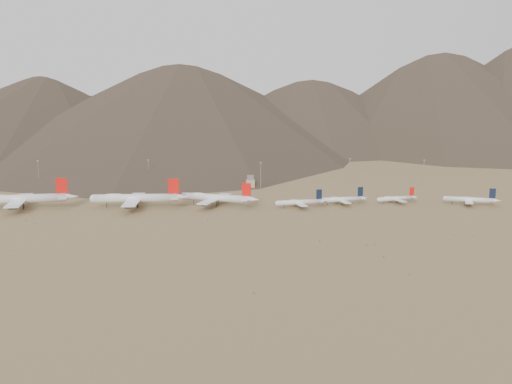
{
  "coord_description": "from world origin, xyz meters",
  "views": [
    {
      "loc": [
        22.11,
        -402.87,
        83.82
      ],
      "look_at": [
        32.93,
        30.0,
        11.46
      ],
      "focal_mm": 40.0,
      "sensor_mm": 36.0,
      "label": 1
    }
  ],
  "objects_px": {
    "widebody_centre": "(136,198)",
    "narrowbody_a": "(301,202)",
    "widebody_west": "(22,199)",
    "control_tower": "(250,183)",
    "widebody_east": "(216,198)",
    "narrowbody_b": "(343,199)"
  },
  "relations": [
    {
      "from": "widebody_west",
      "to": "control_tower",
      "type": "xyz_separation_m",
      "value": [
        174.39,
        95.41,
        -2.62
      ]
    },
    {
      "from": "widebody_east",
      "to": "widebody_west",
      "type": "bearing_deg",
      "value": -157.01
    },
    {
      "from": "control_tower",
      "to": "narrowbody_b",
      "type": "bearing_deg",
      "value": -49.78
    },
    {
      "from": "widebody_centre",
      "to": "narrowbody_b",
      "type": "bearing_deg",
      "value": 1.01
    },
    {
      "from": "widebody_west",
      "to": "control_tower",
      "type": "relative_size",
      "value": 6.4
    },
    {
      "from": "widebody_east",
      "to": "narrowbody_b",
      "type": "height_order",
      "value": "widebody_east"
    },
    {
      "from": "narrowbody_a",
      "to": "widebody_east",
      "type": "bearing_deg",
      "value": 160.53
    },
    {
      "from": "widebody_east",
      "to": "narrowbody_a",
      "type": "bearing_deg",
      "value": 12.6
    },
    {
      "from": "widebody_west",
      "to": "narrowbody_a",
      "type": "relative_size",
      "value": 1.87
    },
    {
      "from": "widebody_west",
      "to": "widebody_centre",
      "type": "distance_m",
      "value": 85.77
    },
    {
      "from": "widebody_east",
      "to": "control_tower",
      "type": "xyz_separation_m",
      "value": [
        27.81,
        87.54,
        -1.39
      ]
    },
    {
      "from": "widebody_east",
      "to": "control_tower",
      "type": "bearing_deg",
      "value": 92.29
    },
    {
      "from": "narrowbody_b",
      "to": "widebody_east",
      "type": "bearing_deg",
      "value": 168.76
    },
    {
      "from": "widebody_centre",
      "to": "narrowbody_a",
      "type": "distance_m",
      "value": 125.59
    },
    {
      "from": "narrowbody_b",
      "to": "widebody_centre",
      "type": "bearing_deg",
      "value": 170.24
    },
    {
      "from": "narrowbody_a",
      "to": "narrowbody_b",
      "type": "distance_m",
      "value": 36.34
    },
    {
      "from": "widebody_east",
      "to": "narrowbody_b",
      "type": "distance_m",
      "value": 99.28
    },
    {
      "from": "widebody_centre",
      "to": "narrowbody_a",
      "type": "relative_size",
      "value": 1.84
    },
    {
      "from": "widebody_west",
      "to": "widebody_east",
      "type": "xyz_separation_m",
      "value": [
        146.58,
        7.87,
        -1.23
      ]
    },
    {
      "from": "narrowbody_a",
      "to": "control_tower",
      "type": "height_order",
      "value": "narrowbody_a"
    },
    {
      "from": "control_tower",
      "to": "widebody_west",
      "type": "bearing_deg",
      "value": -151.32
    },
    {
      "from": "widebody_centre",
      "to": "narrowbody_a",
      "type": "height_order",
      "value": "widebody_centre"
    }
  ]
}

